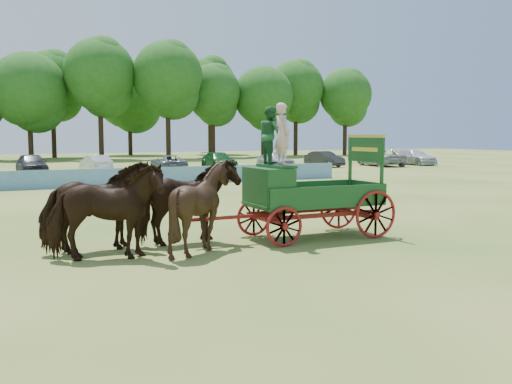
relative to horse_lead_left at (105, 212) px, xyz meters
name	(u,v)px	position (x,y,z in m)	size (l,w,h in m)	color
ground	(323,228)	(7.18, 1.75, -1.17)	(160.00, 160.00, 0.00)	#A49B4A
horse_lead_left	(105,212)	(0.00, 0.00, 0.00)	(1.26, 2.76, 2.33)	black
horse_lead_right	(97,207)	(0.00, 1.10, 0.00)	(1.26, 2.76, 2.33)	black
horse_wheel_left	(201,206)	(2.40, 0.00, 0.00)	(1.89, 2.12, 2.34)	black
horse_wheel_right	(187,202)	(2.40, 1.10, 0.00)	(1.26, 2.76, 2.33)	black
farm_dray	(291,180)	(5.34, 0.58, 0.55)	(6.00, 2.00, 3.85)	maroon
sponsor_banner	(147,176)	(6.18, 19.75, -0.64)	(26.00, 0.08, 1.05)	#1C5D9B
parked_cars	(157,162)	(10.11, 31.66, -0.41)	(57.19, 7.67, 1.62)	silver
treeline	(31,81)	(2.85, 61.25, 8.28)	(90.34, 23.78, 15.73)	#382314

